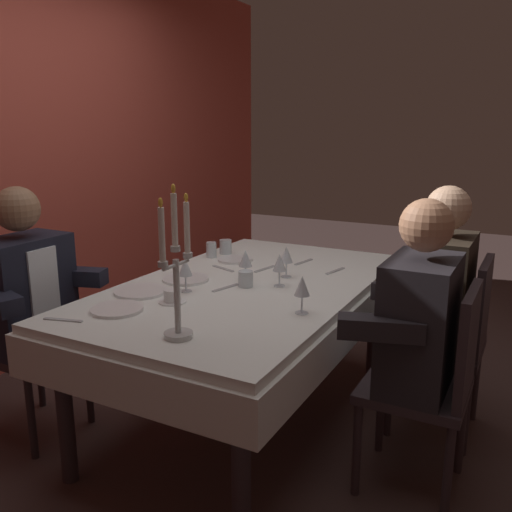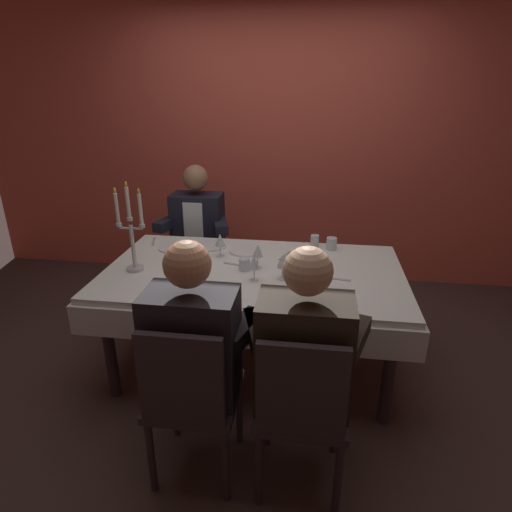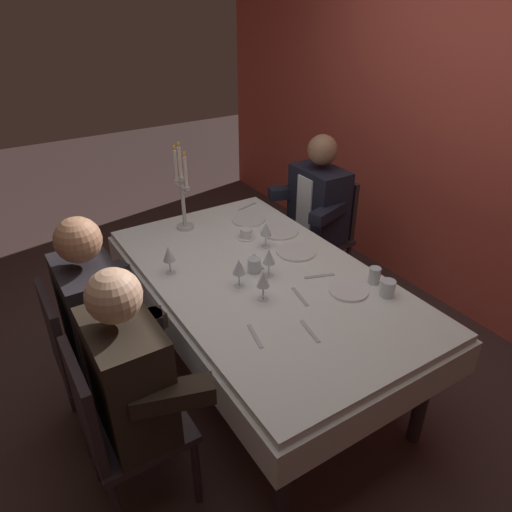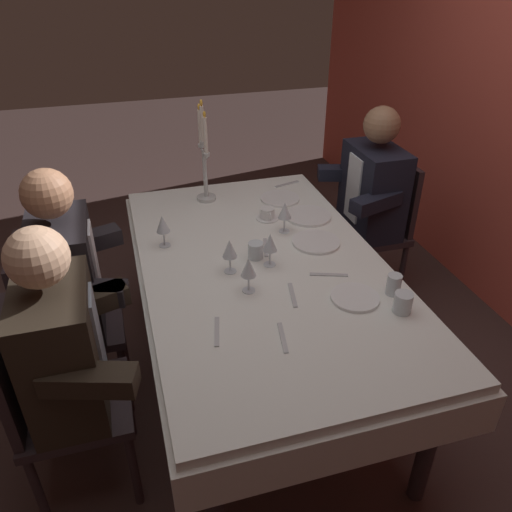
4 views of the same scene
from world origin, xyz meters
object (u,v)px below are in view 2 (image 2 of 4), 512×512
Objects in this scene: dinner_plate_2 at (210,245)px; seated_diner_0 at (198,224)px; dining_table at (254,286)px; wine_glass_0 at (191,277)px; wine_glass_3 at (258,251)px; water_tumbler_0 at (315,241)px; wine_glass_4 at (220,240)px; seated_diner_1 at (192,345)px; candelabra at (132,235)px; dinner_plate_1 at (246,250)px; water_tumbler_1 at (332,244)px; wine_glass_1 at (282,262)px; water_tumbler_2 at (245,264)px; wine_glass_2 at (254,263)px; seated_diner_2 at (304,354)px; coffee_cup_0 at (196,253)px; dinner_plate_0 at (313,255)px; dinner_plate_3 at (174,247)px.

dinner_plate_2 is 0.20× the size of seated_diner_0.
seated_diner_0 is at bearing 124.53° from dining_table.
wine_glass_0 is (-0.29, -0.42, 0.24)m from dining_table.
wine_glass_3 is 1.78× the size of water_tumbler_0.
seated_diner_1 reaches higher than wine_glass_4.
wine_glass_3 reaches higher than dinner_plate_2.
dining_table is at bearing 8.97° from candelabra.
dinner_plate_1 is at bearing 108.76° from dining_table.
wine_glass_0 is 1.89× the size of water_tumbler_1.
seated_diner_0 is at bearing 104.33° from seated_diner_1.
wine_glass_4 is at bearing 143.81° from dining_table.
wine_glass_1 is 2.07× the size of water_tumbler_2.
seated_diner_2 is at bearing -65.50° from wine_glass_2.
seated_diner_0 reaches higher than water_tumbler_2.
water_tumbler_2 is at bearing -25.12° from coffee_cup_0.
wine_glass_4 is (-0.26, 0.19, 0.23)m from dining_table.
dinner_plate_0 is at bearing -93.03° from water_tumbler_0.
wine_glass_1 is 1.24× the size of coffee_cup_0.
dining_table is 0.70m from dinner_plate_3.
wine_glass_1 is at bearing 65.23° from seated_diner_1.
wine_glass_1 reaches higher than water_tumbler_1.
dining_table is 0.62m from water_tumbler_0.
coffee_cup_0 is (-0.32, -0.15, 0.02)m from dinner_plate_1.
wine_glass_3 is at bearing -129.68° from water_tumbler_0.
water_tumbler_1 is at bearing 40.25° from wine_glass_3.
seated_diner_1 is (0.13, -0.47, -0.12)m from wine_glass_0.
wine_glass_3 is at bearing 110.07° from seated_diner_2.
coffee_cup_0 reaches higher than dining_table.
wine_glass_2 is 0.72m from water_tumbler_0.
water_tumbler_2 is at bearing 7.94° from candelabra.
wine_glass_2 is at bearing -166.44° from wine_glass_1.
water_tumbler_1 is (0.31, 0.55, -0.07)m from wine_glass_1.
dinner_plate_1 is 0.62m from water_tumbler_1.
wine_glass_4 is 0.79m from seated_diner_0.
dinner_plate_3 is 0.40m from wine_glass_4.
seated_diner_0 is 1.00× the size of seated_diner_1.
wine_glass_3 is 2.07× the size of water_tumbler_2.
seated_diner_0 is (0.02, 0.59, -0.01)m from dinner_plate_3.
wine_glass_2 is at bearing -88.89° from wine_glass_3.
dinner_plate_1 is 1.19m from seated_diner_1.
candelabra is at bearing 145.20° from seated_diner_2.
wine_glass_2 is (0.78, -0.05, -0.12)m from candelabra.
candelabra is 6.61× the size of water_tumbler_1.
wine_glass_4 is (0.37, -0.10, 0.11)m from dinner_plate_3.
water_tumbler_2 is at bearing 157.53° from wine_glass_1.
wine_glass_3 is at bearing 44.68° from dining_table.
dining_table is 0.29m from wine_glass_2.
wine_glass_2 is at bearing -34.90° from dinner_plate_3.
dinner_plate_3 is (-1.00, 0.01, 0.00)m from dinner_plate_0.
wine_glass_4 reaches higher than dinner_plate_1.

